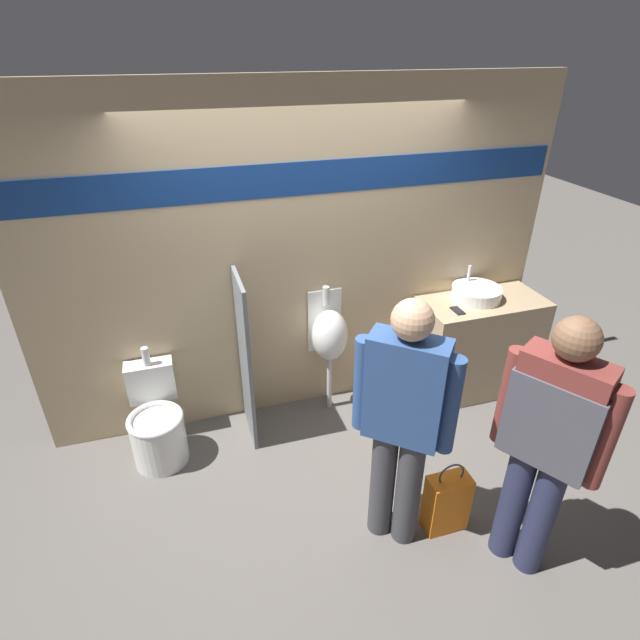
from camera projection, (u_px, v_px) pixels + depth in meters
ground_plane at (326, 440)px, 4.11m from camera, size 16.00×16.00×0.00m
display_wall at (304, 260)px, 3.94m from camera, size 4.24×0.07×2.70m
sink_counter at (476, 345)px, 4.53m from camera, size 1.08×0.54×0.92m
sink_basin at (476, 293)px, 4.31m from camera, size 0.42×0.42×0.25m
cell_phone at (458, 311)px, 4.13m from camera, size 0.07×0.14×0.01m
divider_near_counter at (245, 360)px, 3.89m from camera, size 0.03×0.50×1.41m
urinal_near_counter at (329, 335)px, 4.14m from camera, size 0.31×0.31×1.14m
toilet at (157, 426)px, 3.84m from camera, size 0.42×0.58×0.87m
person_in_vest at (548, 436)px, 2.70m from camera, size 0.42×0.54×1.74m
person_with_lanyard at (402, 420)px, 2.89m from camera, size 0.49×0.43×1.74m
shopping_bag at (447, 502)px, 3.29m from camera, size 0.28×0.15×0.56m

